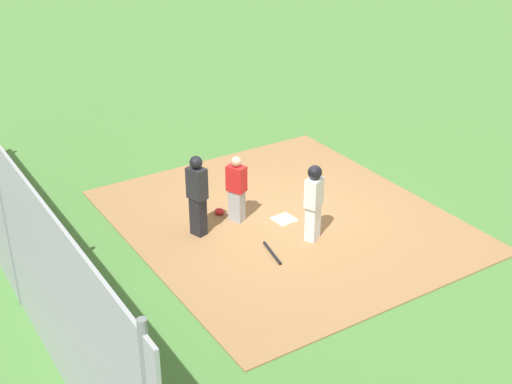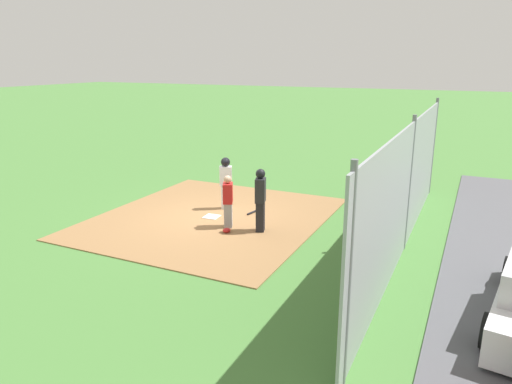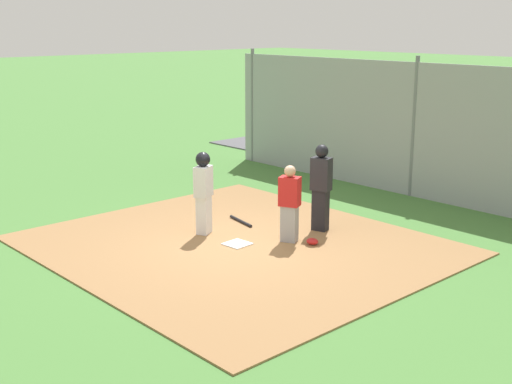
% 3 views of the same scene
% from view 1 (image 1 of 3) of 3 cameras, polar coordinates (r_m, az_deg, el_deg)
% --- Properties ---
extents(ground_plane, '(140.00, 140.00, 0.00)m').
position_cam_1_polar(ground_plane, '(14.88, 2.32, -2.38)').
color(ground_plane, '#477A38').
extents(dirt_infield, '(7.20, 6.40, 0.03)m').
position_cam_1_polar(dirt_infield, '(14.88, 2.32, -2.33)').
color(dirt_infield, olive).
rests_on(dirt_infield, ground_plane).
extents(home_plate, '(0.47, 0.47, 0.02)m').
position_cam_1_polar(home_plate, '(14.87, 2.32, -2.25)').
color(home_plate, white).
rests_on(home_plate, dirt_infield).
extents(catcher, '(0.45, 0.40, 1.48)m').
position_cam_1_polar(catcher, '(14.49, -1.61, 0.31)').
color(catcher, '#9E9EA3').
rests_on(catcher, dirt_infield).
extents(umpire, '(0.44, 0.36, 1.75)m').
position_cam_1_polar(umpire, '(13.95, -4.85, -0.17)').
color(umpire, black).
rests_on(umpire, dirt_infield).
extents(runner, '(0.41, 0.46, 1.64)m').
position_cam_1_polar(runner, '(13.76, 4.77, -0.50)').
color(runner, silver).
rests_on(runner, dirt_infield).
extents(baseball_bat, '(0.84, 0.23, 0.06)m').
position_cam_1_polar(baseball_bat, '(13.65, 1.34, -5.02)').
color(baseball_bat, black).
rests_on(baseball_bat, dirt_infield).
extents(catcher_mask, '(0.24, 0.20, 0.12)m').
position_cam_1_polar(catcher_mask, '(15.07, -3.02, -1.61)').
color(catcher_mask, red).
rests_on(catcher_mask, dirt_infield).
extents(backstop_fence, '(12.00, 0.10, 3.35)m').
position_cam_1_polar(backstop_fence, '(12.19, -19.72, -2.57)').
color(backstop_fence, '#93999E').
rests_on(backstop_fence, ground_plane).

